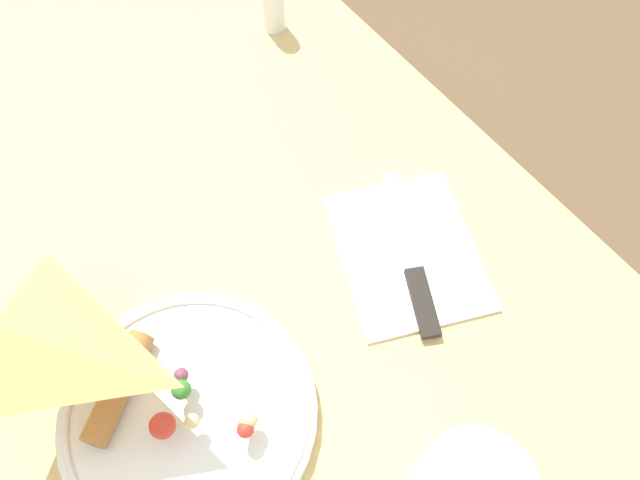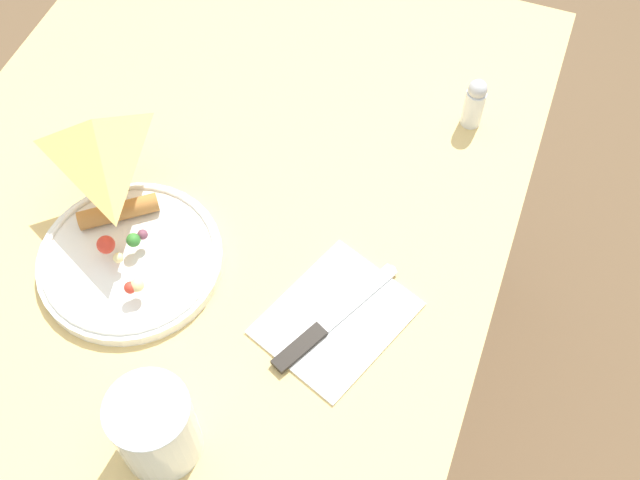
{
  "view_description": "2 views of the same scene",
  "coord_description": "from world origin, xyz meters",
  "px_view_note": "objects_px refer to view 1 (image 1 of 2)",
  "views": [
    {
      "loc": [
        -0.3,
        0.04,
        1.29
      ],
      "look_at": [
        -0.06,
        -0.13,
        0.77
      ],
      "focal_mm": 35.0,
      "sensor_mm": 36.0,
      "label": 1
    },
    {
      "loc": [
        -0.53,
        -0.35,
        1.58
      ],
      "look_at": [
        -0.05,
        -0.17,
        0.79
      ],
      "focal_mm": 45.0,
      "sensor_mm": 36.0,
      "label": 2
    }
  ],
  "objects_px": {
    "napkin_folded": "(408,252)",
    "butter_knife": "(410,258)",
    "dining_table": "(195,327)",
    "salt_shaker": "(273,2)",
    "plate_pizza": "(189,412)"
  },
  "relations": [
    {
      "from": "dining_table",
      "to": "napkin_folded",
      "type": "distance_m",
      "value": 0.26
    },
    {
      "from": "plate_pizza",
      "to": "salt_shaker",
      "type": "relative_size",
      "value": 2.87
    },
    {
      "from": "salt_shaker",
      "to": "butter_knife",
      "type": "bearing_deg",
      "value": 167.91
    },
    {
      "from": "dining_table",
      "to": "salt_shaker",
      "type": "height_order",
      "value": "salt_shaker"
    },
    {
      "from": "dining_table",
      "to": "butter_knife",
      "type": "distance_m",
      "value": 0.27
    },
    {
      "from": "butter_knife",
      "to": "salt_shaker",
      "type": "relative_size",
      "value": 2.31
    },
    {
      "from": "dining_table",
      "to": "plate_pizza",
      "type": "relative_size",
      "value": 4.57
    },
    {
      "from": "napkin_folded",
      "to": "butter_knife",
      "type": "bearing_deg",
      "value": 153.57
    },
    {
      "from": "dining_table",
      "to": "butter_knife",
      "type": "bearing_deg",
      "value": -118.78
    },
    {
      "from": "napkin_folded",
      "to": "salt_shaker",
      "type": "xyz_separation_m",
      "value": [
        0.36,
        -0.07,
        0.04
      ]
    },
    {
      "from": "napkin_folded",
      "to": "butter_knife",
      "type": "relative_size",
      "value": 1.14
    },
    {
      "from": "napkin_folded",
      "to": "butter_knife",
      "type": "height_order",
      "value": "butter_knife"
    },
    {
      "from": "dining_table",
      "to": "butter_knife",
      "type": "relative_size",
      "value": 5.67
    },
    {
      "from": "dining_table",
      "to": "napkin_folded",
      "type": "xyz_separation_m",
      "value": [
        -0.11,
        -0.21,
        0.11
      ]
    },
    {
      "from": "salt_shaker",
      "to": "napkin_folded",
      "type": "bearing_deg",
      "value": 168.29
    }
  ]
}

